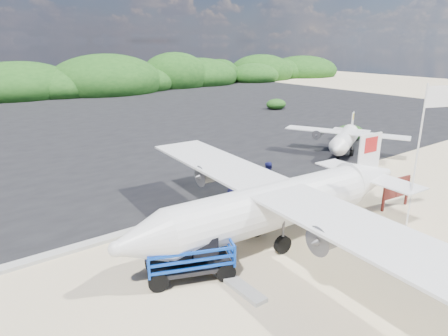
# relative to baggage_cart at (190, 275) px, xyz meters

# --- Properties ---
(ground) EXTENTS (160.00, 160.00, 0.00)m
(ground) POSITION_rel_baggage_cart_xyz_m (5.44, -0.77, 0.00)
(ground) COLOR beige
(asphalt_apron) EXTENTS (90.00, 50.00, 0.04)m
(asphalt_apron) POSITION_rel_baggage_cart_xyz_m (5.44, 29.23, 0.00)
(asphalt_apron) COLOR #B2B2B2
(asphalt_apron) RESTS_ON ground
(lagoon) EXTENTS (9.00, 7.00, 0.40)m
(lagoon) POSITION_rel_baggage_cart_xyz_m (-3.56, 0.73, 0.00)
(lagoon) COLOR #B2B2B2
(lagoon) RESTS_ON ground
(vegetation_band) EXTENTS (124.00, 8.00, 4.40)m
(vegetation_band) POSITION_rel_baggage_cart_xyz_m (5.44, 54.23, 0.00)
(vegetation_band) COLOR #B2B2B2
(vegetation_band) RESTS_ON ground
(baggage_cart) EXTENTS (3.64, 2.87, 1.60)m
(baggage_cart) POSITION_rel_baggage_cart_xyz_m (0.00, 0.00, 0.00)
(baggage_cart) COLOR #0C3EB9
(baggage_cart) RESTS_ON ground
(flagpole) EXTENTS (1.37, 0.92, 6.33)m
(flagpole) POSITION_rel_baggage_cart_xyz_m (9.09, -2.81, 0.00)
(flagpole) COLOR white
(flagpole) RESTS_ON ground
(signboard) EXTENTS (1.94, 0.42, 1.59)m
(signboard) POSITION_rel_baggage_cart_xyz_m (11.28, -0.96, 0.00)
(signboard) COLOR maroon
(signboard) RESTS_ON ground
(crew_a) EXTENTS (0.74, 0.52, 1.92)m
(crew_a) POSITION_rel_baggage_cart_xyz_m (4.86, 3.89, 0.96)
(crew_a) COLOR #161753
(crew_a) RESTS_ON ground
(crew_b) EXTENTS (1.01, 0.84, 1.91)m
(crew_b) POSITION_rel_baggage_cart_xyz_m (7.24, 3.90, 0.95)
(crew_b) COLOR #161753
(crew_b) RESTS_ON ground
(crew_c) EXTENTS (1.03, 0.68, 1.62)m
(crew_c) POSITION_rel_baggage_cart_xyz_m (6.27, 2.06, 0.81)
(crew_c) COLOR #161753
(crew_c) RESTS_ON ground
(aircraft_large) EXTENTS (17.54, 17.54, 4.93)m
(aircraft_large) POSITION_rel_baggage_cart_xyz_m (15.49, 22.94, 0.00)
(aircraft_large) COLOR #B2B2B2
(aircraft_large) RESTS_ON ground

